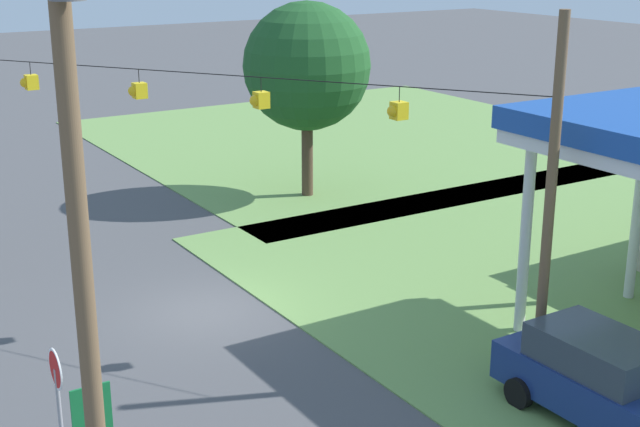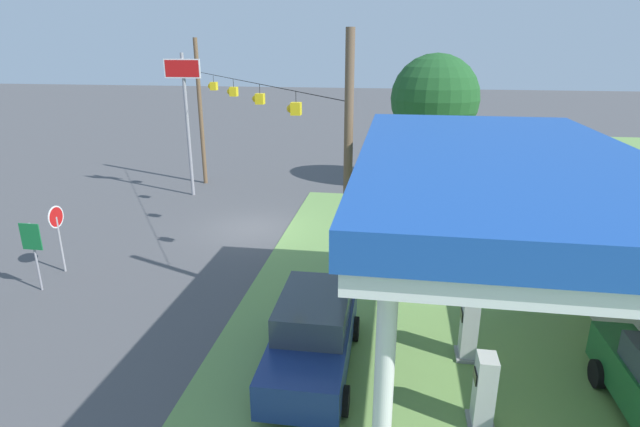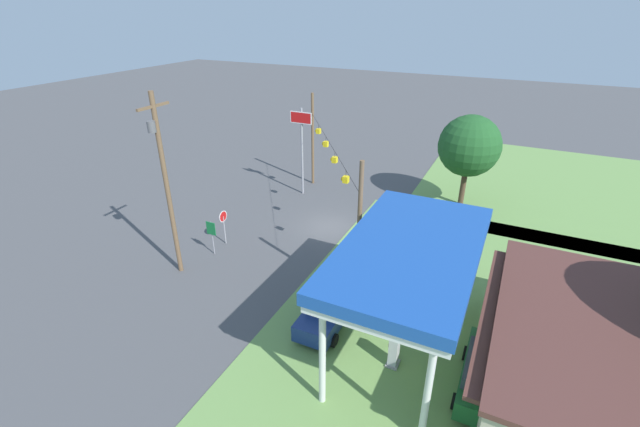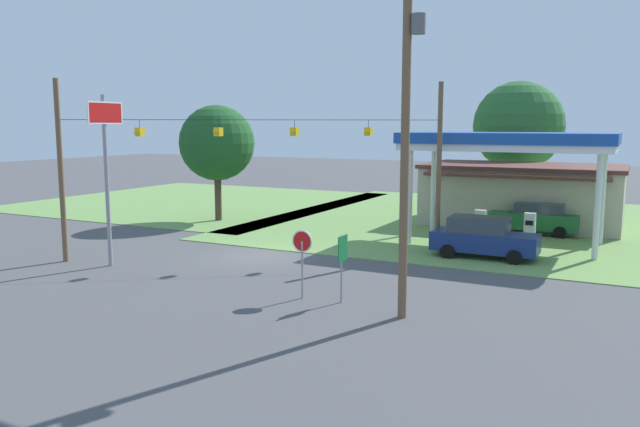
{
  "view_description": "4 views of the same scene",
  "coord_description": "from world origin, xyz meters",
  "px_view_note": "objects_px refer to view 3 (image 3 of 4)",
  "views": [
    {
      "loc": [
        20.45,
        -9.18,
        9.64
      ],
      "look_at": [
        2.7,
        1.9,
        3.18
      ],
      "focal_mm": 50.0,
      "sensor_mm": 36.0,
      "label": 1
    },
    {
      "loc": [
        20.35,
        6.28,
        7.82
      ],
      "look_at": [
        2.97,
        3.57,
        1.9
      ],
      "focal_mm": 28.0,
      "sensor_mm": 36.0,
      "label": 2
    },
    {
      "loc": [
        25.87,
        11.7,
        15.11
      ],
      "look_at": [
        1.79,
        0.09,
        1.92
      ],
      "focal_mm": 24.0,
      "sensor_mm": 36.0,
      "label": 3
    },
    {
      "loc": [
        15.88,
        -24.68,
        6.21
      ],
      "look_at": [
        3.11,
        0.39,
        2.21
      ],
      "focal_mm": 35.0,
      "sensor_mm": 36.0,
      "label": 4
    }
  ],
  "objects_px": {
    "utility_pole_main": "(165,179)",
    "stop_sign_overhead": "(302,136)",
    "fuel_pump_near": "(409,318)",
    "car_at_pumps_front": "(330,306)",
    "route_sign": "(211,232)",
    "fuel_pump_far": "(394,351)",
    "gas_station_canopy": "(410,254)",
    "car_at_pumps_rear": "(485,374)",
    "gas_station_store": "(577,362)",
    "tree_west_verge": "(469,146)",
    "stop_sign_roadside": "(223,220)"
  },
  "relations": [
    {
      "from": "stop_sign_overhead",
      "to": "route_sign",
      "type": "bearing_deg",
      "value": -2.9
    },
    {
      "from": "gas_station_canopy",
      "to": "utility_pole_main",
      "type": "bearing_deg",
      "value": -91.97
    },
    {
      "from": "route_sign",
      "to": "utility_pole_main",
      "type": "height_order",
      "value": "utility_pole_main"
    },
    {
      "from": "fuel_pump_far",
      "to": "gas_station_canopy",
      "type": "bearing_deg",
      "value": 179.93
    },
    {
      "from": "gas_station_store",
      "to": "stop_sign_roadside",
      "type": "distance_m",
      "value": 21.46
    },
    {
      "from": "fuel_pump_near",
      "to": "route_sign",
      "type": "relative_size",
      "value": 0.73
    },
    {
      "from": "fuel_pump_far",
      "to": "stop_sign_overhead",
      "type": "distance_m",
      "value": 21.0
    },
    {
      "from": "fuel_pump_far",
      "to": "car_at_pumps_rear",
      "type": "relative_size",
      "value": 0.36
    },
    {
      "from": "car_at_pumps_rear",
      "to": "utility_pole_main",
      "type": "distance_m",
      "value": 19.03
    },
    {
      "from": "gas_station_canopy",
      "to": "stop_sign_overhead",
      "type": "xyz_separation_m",
      "value": [
        -14.57,
        -13.09,
        -0.14
      ]
    },
    {
      "from": "gas_station_store",
      "to": "fuel_pump_far",
      "type": "distance_m",
      "value": 7.45
    },
    {
      "from": "gas_station_canopy",
      "to": "fuel_pump_far",
      "type": "distance_m",
      "value": 4.64
    },
    {
      "from": "gas_station_store",
      "to": "fuel_pump_near",
      "type": "distance_m",
      "value": 7.35
    },
    {
      "from": "gas_station_store",
      "to": "stop_sign_overhead",
      "type": "xyz_separation_m",
      "value": [
        -14.28,
        -20.29,
        3.25
      ]
    },
    {
      "from": "utility_pole_main",
      "to": "car_at_pumps_front",
      "type": "bearing_deg",
      "value": 88.61
    },
    {
      "from": "stop_sign_roadside",
      "to": "fuel_pump_near",
      "type": "bearing_deg",
      "value": -103.11
    },
    {
      "from": "gas_station_store",
      "to": "utility_pole_main",
      "type": "distance_m",
      "value": 21.95
    },
    {
      "from": "tree_west_verge",
      "to": "fuel_pump_near",
      "type": "bearing_deg",
      "value": 0.48
    },
    {
      "from": "gas_station_store",
      "to": "utility_pole_main",
      "type": "height_order",
      "value": "utility_pole_main"
    },
    {
      "from": "car_at_pumps_rear",
      "to": "stop_sign_overhead",
      "type": "relative_size",
      "value": 0.64
    },
    {
      "from": "fuel_pump_far",
      "to": "route_sign",
      "type": "distance_m",
      "value": 14.35
    },
    {
      "from": "gas_station_store",
      "to": "car_at_pumps_front",
      "type": "bearing_deg",
      "value": -89.71
    },
    {
      "from": "car_at_pumps_rear",
      "to": "utility_pole_main",
      "type": "height_order",
      "value": "utility_pole_main"
    },
    {
      "from": "stop_sign_roadside",
      "to": "car_at_pumps_rear",
      "type": "bearing_deg",
      "value": -107.2
    },
    {
      "from": "gas_station_canopy",
      "to": "stop_sign_overhead",
      "type": "distance_m",
      "value": 19.59
    },
    {
      "from": "route_sign",
      "to": "utility_pole_main",
      "type": "relative_size",
      "value": 0.22
    },
    {
      "from": "utility_pole_main",
      "to": "route_sign",
      "type": "bearing_deg",
      "value": 165.21
    },
    {
      "from": "fuel_pump_far",
      "to": "car_at_pumps_rear",
      "type": "bearing_deg",
      "value": 93.88
    },
    {
      "from": "stop_sign_overhead",
      "to": "utility_pole_main",
      "type": "bearing_deg",
      "value": -5.05
    },
    {
      "from": "fuel_pump_near",
      "to": "utility_pole_main",
      "type": "bearing_deg",
      "value": -86.9
    },
    {
      "from": "stop_sign_roadside",
      "to": "gas_station_store",
      "type": "bearing_deg",
      "value": -101.28
    },
    {
      "from": "gas_station_store",
      "to": "tree_west_verge",
      "type": "bearing_deg",
      "value": -157.7
    },
    {
      "from": "gas_station_canopy",
      "to": "car_at_pumps_rear",
      "type": "xyz_separation_m",
      "value": [
        1.0,
        3.92,
        -4.33
      ]
    },
    {
      "from": "car_at_pumps_rear",
      "to": "route_sign",
      "type": "distance_m",
      "value": 18.06
    },
    {
      "from": "tree_west_verge",
      "to": "gas_station_store",
      "type": "bearing_deg",
      "value": 22.3
    },
    {
      "from": "fuel_pump_near",
      "to": "stop_sign_roadside",
      "type": "bearing_deg",
      "value": -103.11
    },
    {
      "from": "gas_station_canopy",
      "to": "fuel_pump_far",
      "type": "bearing_deg",
      "value": -0.07
    },
    {
      "from": "car_at_pumps_front",
      "to": "route_sign",
      "type": "xyz_separation_m",
      "value": [
        -2.75,
        -9.76,
        0.72
      ]
    },
    {
      "from": "fuel_pump_far",
      "to": "utility_pole_main",
      "type": "bearing_deg",
      "value": -97.0
    },
    {
      "from": "fuel_pump_near",
      "to": "stop_sign_overhead",
      "type": "height_order",
      "value": "stop_sign_overhead"
    },
    {
      "from": "gas_station_canopy",
      "to": "car_at_pumps_rear",
      "type": "height_order",
      "value": "gas_station_canopy"
    },
    {
      "from": "utility_pole_main",
      "to": "stop_sign_overhead",
      "type": "bearing_deg",
      "value": 174.95
    },
    {
      "from": "fuel_pump_near",
      "to": "stop_sign_overhead",
      "type": "bearing_deg",
      "value": -135.46
    },
    {
      "from": "fuel_pump_near",
      "to": "stop_sign_roadside",
      "type": "xyz_separation_m",
      "value": [
        -3.22,
        -13.84,
        0.98
      ]
    },
    {
      "from": "stop_sign_roadside",
      "to": "tree_west_verge",
      "type": "distance_m",
      "value": 19.65
    },
    {
      "from": "fuel_pump_far",
      "to": "car_at_pumps_front",
      "type": "bearing_deg",
      "value": -111.08
    },
    {
      "from": "gas_station_canopy",
      "to": "gas_station_store",
      "type": "bearing_deg",
      "value": 92.36
    },
    {
      "from": "tree_west_verge",
      "to": "stop_sign_roadside",
      "type": "bearing_deg",
      "value": -44.97
    },
    {
      "from": "gas_station_store",
      "to": "fuel_pump_near",
      "type": "xyz_separation_m",
      "value": [
        -0.97,
        -7.2,
        -1.07
      ]
    },
    {
      "from": "utility_pole_main",
      "to": "tree_west_verge",
      "type": "relative_size",
      "value": 1.47
    }
  ]
}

